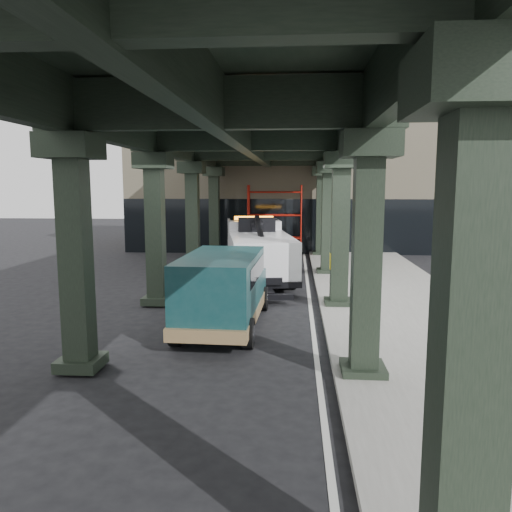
% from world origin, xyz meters
% --- Properties ---
extents(ground, '(90.00, 90.00, 0.00)m').
position_xyz_m(ground, '(0.00, 0.00, 0.00)').
color(ground, black).
rests_on(ground, ground).
extents(sidewalk, '(5.00, 40.00, 0.15)m').
position_xyz_m(sidewalk, '(4.50, 2.00, 0.07)').
color(sidewalk, gray).
rests_on(sidewalk, ground).
extents(lane_stripe, '(0.12, 38.00, 0.01)m').
position_xyz_m(lane_stripe, '(1.70, 2.00, 0.01)').
color(lane_stripe, silver).
rests_on(lane_stripe, ground).
extents(viaduct, '(7.40, 32.00, 6.40)m').
position_xyz_m(viaduct, '(-0.40, 2.00, 5.46)').
color(viaduct, black).
rests_on(viaduct, ground).
extents(building, '(22.00, 10.00, 8.00)m').
position_xyz_m(building, '(2.00, 20.00, 4.00)').
color(building, '#C6B793').
rests_on(building, ground).
extents(scaffolding, '(3.08, 0.88, 4.00)m').
position_xyz_m(scaffolding, '(0.00, 14.64, 2.11)').
color(scaffolding, '#B51A0E').
rests_on(scaffolding, ground).
extents(tow_truck, '(3.54, 8.52, 2.72)m').
position_xyz_m(tow_truck, '(-0.42, 6.96, 1.32)').
color(tow_truck, black).
rests_on(tow_truck, ground).
extents(towed_van, '(2.25, 5.29, 2.12)m').
position_xyz_m(towed_van, '(-0.79, -0.57, 1.14)').
color(towed_van, '#11393D').
rests_on(towed_van, ground).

